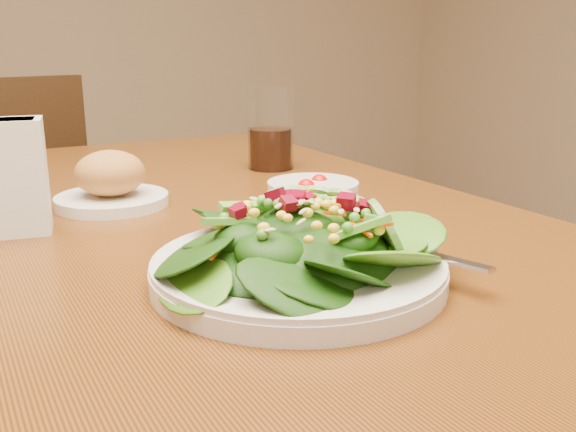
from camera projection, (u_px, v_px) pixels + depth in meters
name	position (u px, v px, depth m)	size (l,w,h in m)	color
dining_table	(180.00, 302.00, 0.83)	(0.90, 1.40, 0.75)	brown
chair_far	(6.00, 231.00, 1.75)	(0.47, 0.48, 0.89)	black
salad_plate	(307.00, 250.00, 0.62)	(0.29, 0.29, 0.08)	white
bread_plate	(111.00, 184.00, 0.90)	(0.16, 0.16, 0.08)	white
tomato_bowl	(313.00, 193.00, 0.90)	(0.13, 0.13, 0.04)	white
drinking_glass	(271.00, 134.00, 1.15)	(0.08, 0.08, 0.14)	silver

